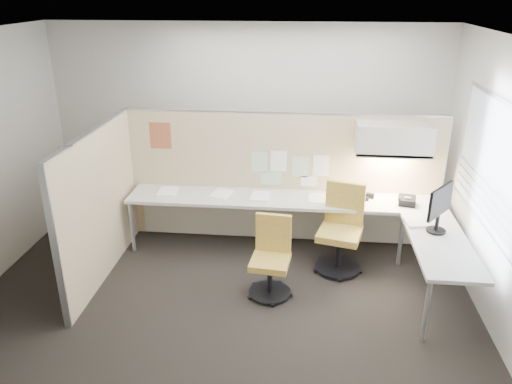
# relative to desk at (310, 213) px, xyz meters

# --- Properties ---
(floor) EXTENTS (5.50, 4.50, 0.01)m
(floor) POSITION_rel_desk_xyz_m (-0.93, -1.13, -0.61)
(floor) COLOR black
(floor) RESTS_ON ground
(ceiling) EXTENTS (5.50, 4.50, 0.01)m
(ceiling) POSITION_rel_desk_xyz_m (-0.93, -1.13, 2.20)
(ceiling) COLOR white
(ceiling) RESTS_ON wall_back
(wall_back) EXTENTS (5.50, 0.02, 2.80)m
(wall_back) POSITION_rel_desk_xyz_m (-0.93, 1.12, 0.80)
(wall_back) COLOR beige
(wall_back) RESTS_ON ground
(wall_front) EXTENTS (5.50, 0.02, 2.80)m
(wall_front) POSITION_rel_desk_xyz_m (-0.93, -3.38, 0.80)
(wall_front) COLOR beige
(wall_front) RESTS_ON ground
(wall_right) EXTENTS (0.02, 4.50, 2.80)m
(wall_right) POSITION_rel_desk_xyz_m (1.82, -1.13, 0.80)
(wall_right) COLOR beige
(wall_right) RESTS_ON ground
(window_pane) EXTENTS (0.01, 2.80, 1.30)m
(window_pane) POSITION_rel_desk_xyz_m (1.79, -1.13, 0.95)
(window_pane) COLOR #98A2B1
(window_pane) RESTS_ON wall_right
(partition_back) EXTENTS (4.10, 0.06, 1.75)m
(partition_back) POSITION_rel_desk_xyz_m (-0.38, 0.47, 0.27)
(partition_back) COLOR #C7AF8A
(partition_back) RESTS_ON floor
(partition_left) EXTENTS (0.06, 2.20, 1.75)m
(partition_left) POSITION_rel_desk_xyz_m (-2.43, -0.63, 0.27)
(partition_left) COLOR #C7AF8A
(partition_left) RESTS_ON floor
(desk) EXTENTS (4.00, 2.07, 0.73)m
(desk) POSITION_rel_desk_xyz_m (0.00, 0.00, 0.00)
(desk) COLOR beige
(desk) RESTS_ON floor
(overhead_bin) EXTENTS (0.90, 0.36, 0.38)m
(overhead_bin) POSITION_rel_desk_xyz_m (0.97, 0.26, 0.91)
(overhead_bin) COLOR beige
(overhead_bin) RESTS_ON partition_back
(task_light_strip) EXTENTS (0.60, 0.06, 0.02)m
(task_light_strip) POSITION_rel_desk_xyz_m (0.97, 0.26, 0.70)
(task_light_strip) COLOR #FFEABF
(task_light_strip) RESTS_ON overhead_bin
(pinned_papers) EXTENTS (1.01, 0.00, 0.47)m
(pinned_papers) POSITION_rel_desk_xyz_m (-0.30, 0.44, 0.43)
(pinned_papers) COLOR #8CBF8C
(pinned_papers) RESTS_ON partition_back
(poster) EXTENTS (0.28, 0.00, 0.35)m
(poster) POSITION_rel_desk_xyz_m (-1.98, 0.44, 0.82)
(poster) COLOR #ED5A1D
(poster) RESTS_ON partition_back
(chair_left) EXTENTS (0.47, 0.48, 0.89)m
(chair_left) POSITION_rel_desk_xyz_m (-0.42, -0.87, -0.18)
(chair_left) COLOR black
(chair_left) RESTS_ON floor
(chair_right) EXTENTS (0.59, 0.61, 1.05)m
(chair_right) POSITION_rel_desk_xyz_m (0.38, -0.24, -0.11)
(chair_right) COLOR black
(chair_right) RESTS_ON floor
(monitor) EXTENTS (0.33, 0.42, 0.53)m
(monitor) POSITION_rel_desk_xyz_m (1.37, -0.62, 0.44)
(monitor) COLOR black
(monitor) RESTS_ON desk
(phone) EXTENTS (0.24, 0.23, 0.12)m
(phone) POSITION_rel_desk_xyz_m (1.18, 0.09, 0.18)
(phone) COLOR black
(phone) RESTS_ON desk
(stapler) EXTENTS (0.14, 0.05, 0.05)m
(stapler) POSITION_rel_desk_xyz_m (0.65, 0.16, 0.15)
(stapler) COLOR black
(stapler) RESTS_ON desk
(tape_dispenser) EXTENTS (0.11, 0.09, 0.06)m
(tape_dispenser) POSITION_rel_desk_xyz_m (0.75, 0.26, 0.16)
(tape_dispenser) COLOR black
(tape_dispenser) RESTS_ON desk
(coat_hook) EXTENTS (0.18, 0.44, 1.33)m
(coat_hook) POSITION_rel_desk_xyz_m (-2.51, -1.22, 0.82)
(coat_hook) COLOR silver
(coat_hook) RESTS_ON partition_left
(paper_stack_0) EXTENTS (0.24, 0.31, 0.03)m
(paper_stack_0) POSITION_rel_desk_xyz_m (-1.85, 0.15, 0.14)
(paper_stack_0) COLOR white
(paper_stack_0) RESTS_ON desk
(paper_stack_1) EXTENTS (0.30, 0.35, 0.02)m
(paper_stack_1) POSITION_rel_desk_xyz_m (-1.15, 0.17, 0.14)
(paper_stack_1) COLOR white
(paper_stack_1) RESTS_ON desk
(paper_stack_2) EXTENTS (0.24, 0.31, 0.03)m
(paper_stack_2) POSITION_rel_desk_xyz_m (-0.64, 0.12, 0.14)
(paper_stack_2) COLOR white
(paper_stack_2) RESTS_ON desk
(paper_stack_3) EXTENTS (0.24, 0.31, 0.01)m
(paper_stack_3) POSITION_rel_desk_xyz_m (0.08, 0.16, 0.13)
(paper_stack_3) COLOR white
(paper_stack_3) RESTS_ON desk
(paper_stack_4) EXTENTS (0.23, 0.30, 0.02)m
(paper_stack_4) POSITION_rel_desk_xyz_m (0.42, 0.13, 0.14)
(paper_stack_4) COLOR white
(paper_stack_4) RESTS_ON desk
(paper_stack_5) EXTENTS (0.27, 0.33, 0.02)m
(paper_stack_5) POSITION_rel_desk_xyz_m (1.19, -0.40, 0.14)
(paper_stack_5) COLOR white
(paper_stack_5) RESTS_ON desk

